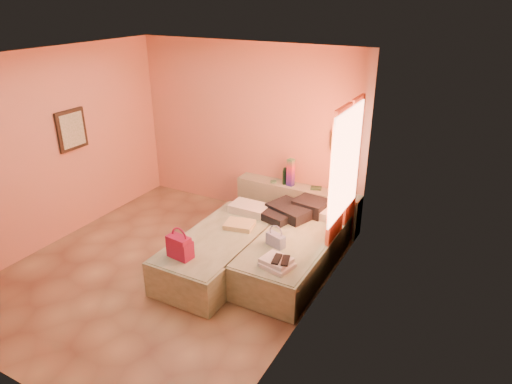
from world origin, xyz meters
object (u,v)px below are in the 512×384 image
headboard_ledge (297,205)px  blue_handbag (276,240)px  bed_left (221,252)px  magenta_handbag (180,247)px  flower_vase (338,188)px  water_bottle (285,176)px  green_book (316,188)px  bed_right (293,255)px  towel_stack (277,263)px

headboard_ledge → blue_handbag: 1.66m
bed_left → magenta_handbag: magenta_handbag is taller
flower_vase → blue_handbag: size_ratio=0.97×
headboard_ledge → water_bottle: water_bottle is taller
water_bottle → green_book: water_bottle is taller
bed_left → bed_right: same height
water_bottle → blue_handbag: bearing=-68.7°
water_bottle → flower_vase: 0.90m
bed_right → towel_stack: 0.77m
bed_left → green_book: 1.91m
water_bottle → magenta_handbag: bearing=-97.1°
bed_left → magenta_handbag: size_ratio=6.46×
flower_vase → bed_left: bearing=-122.6°
water_bottle → magenta_handbag: size_ratio=0.86×
bed_left → blue_handbag: blue_handbag is taller
headboard_ledge → water_bottle: size_ratio=7.67×
magenta_handbag → headboard_ledge: bearing=84.5°
headboard_ledge → green_book: bearing=8.2°
green_book → flower_vase: flower_vase is taller
bed_left → water_bottle: bearing=84.6°
bed_right → magenta_handbag: bearing=-134.2°
bed_right → water_bottle: (-0.74, 1.29, 0.53)m
green_book → towel_stack: 2.09m
headboard_ledge → water_bottle: (-0.22, -0.02, 0.46)m
water_bottle → towel_stack: size_ratio=0.76×
towel_stack → blue_handbag: bearing=118.3°
water_bottle → bed_right: bearing=-60.0°
bed_right → green_book: size_ratio=12.03×
bed_right → flower_vase: (0.16, 1.26, 0.53)m
water_bottle → green_book: (0.51, 0.06, -0.12)m
bed_left → magenta_handbag: bearing=-101.6°
water_bottle → bed_left: bearing=-95.3°
flower_vase → magenta_handbag: size_ratio=0.81×
water_bottle → flower_vase: bearing=-1.7°
bed_left → flower_vase: bearing=57.4°
green_book → flower_vase: bearing=-27.5°
towel_stack → magenta_handbag: bearing=-162.2°
green_book → magenta_handbag: 2.56m
flower_vase → blue_handbag: (-0.29, -1.54, -0.19)m
bed_right → towel_stack: towel_stack is taller
blue_handbag → towel_stack: 0.49m
bed_right → blue_handbag: 0.45m
green_book → flower_vase: size_ratio=0.66×
flower_vase → bed_right: bearing=-97.1°
blue_handbag → headboard_ledge: bearing=123.3°
bed_left → blue_handbag: size_ratio=7.75×
bed_right → water_bottle: size_ratio=7.48×
blue_handbag → towel_stack: size_ratio=0.74×
headboard_ledge → bed_right: (0.52, -1.31, -0.08)m
flower_vase → towel_stack: size_ratio=0.72×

